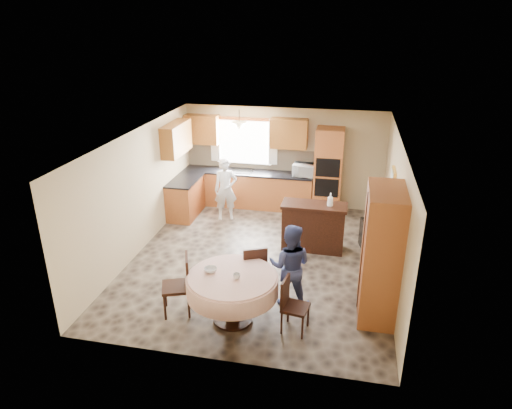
{
  "coord_description": "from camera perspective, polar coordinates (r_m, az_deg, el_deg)",
  "views": [
    {
      "loc": [
        1.59,
        -7.94,
        4.53
      ],
      "look_at": [
        -0.13,
        0.3,
        1.05
      ],
      "focal_mm": 32.0,
      "sensor_mm": 36.0,
      "label": 1
    }
  ],
  "objects": [
    {
      "name": "floor",
      "position": [
        9.28,
        0.43,
        -6.77
      ],
      "size": [
        5.0,
        6.0,
        0.01
      ],
      "primitive_type": "cube",
      "color": "#6F604E",
      "rests_on": "ground"
    },
    {
      "name": "ceiling",
      "position": [
        8.35,
        0.48,
        8.38
      ],
      "size": [
        5.0,
        6.0,
        0.01
      ],
      "primitive_type": "cube",
      "color": "white",
      "rests_on": "wall_back"
    },
    {
      "name": "wall_back",
      "position": [
        11.53,
        3.42,
        5.88
      ],
      "size": [
        5.0,
        0.02,
        2.5
      ],
      "primitive_type": "cube",
      "color": "tan",
      "rests_on": "floor"
    },
    {
      "name": "wall_front",
      "position": [
        6.14,
        -5.18,
        -9.94
      ],
      "size": [
        5.0,
        0.02,
        2.5
      ],
      "primitive_type": "cube",
      "color": "tan",
      "rests_on": "floor"
    },
    {
      "name": "wall_left",
      "position": [
        9.51,
        -14.48,
        1.55
      ],
      "size": [
        0.02,
        6.0,
        2.5
      ],
      "primitive_type": "cube",
      "color": "tan",
      "rests_on": "floor"
    },
    {
      "name": "wall_right",
      "position": [
        8.64,
        16.94,
        -0.89
      ],
      "size": [
        0.02,
        6.0,
        2.5
      ],
      "primitive_type": "cube",
      "color": "tan",
      "rests_on": "floor"
    },
    {
      "name": "window",
      "position": [
        11.6,
        -1.49,
        7.81
      ],
      "size": [
        1.4,
        0.03,
        1.1
      ],
      "primitive_type": "cube",
      "color": "white",
      "rests_on": "wall_back"
    },
    {
      "name": "curtain_left",
      "position": [
        11.73,
        -5.16,
        8.15
      ],
      "size": [
        0.22,
        0.02,
        1.15
      ],
      "primitive_type": "cube",
      "color": "white",
      "rests_on": "wall_back"
    },
    {
      "name": "curtain_right",
      "position": [
        11.39,
        2.16,
        7.79
      ],
      "size": [
        0.22,
        0.02,
        1.15
      ],
      "primitive_type": "cube",
      "color": "white",
      "rests_on": "wall_back"
    },
    {
      "name": "base_cab_back",
      "position": [
        11.66,
        -1.03,
        1.91
      ],
      "size": [
        3.3,
        0.6,
        0.88
      ],
      "primitive_type": "cube",
      "color": "#D17437",
      "rests_on": "floor"
    },
    {
      "name": "counter_back",
      "position": [
        11.5,
        -1.05,
        4.05
      ],
      "size": [
        3.3,
        0.64,
        0.04
      ],
      "primitive_type": "cube",
      "color": "black",
      "rests_on": "base_cab_back"
    },
    {
      "name": "base_cab_left",
      "position": [
        11.22,
        -8.79,
        0.8
      ],
      "size": [
        0.6,
        1.2,
        0.88
      ],
      "primitive_type": "cube",
      "color": "#D17437",
      "rests_on": "floor"
    },
    {
      "name": "counter_left",
      "position": [
        11.06,
        -8.93,
        3.02
      ],
      "size": [
        0.64,
        1.2,
        0.04
      ],
      "primitive_type": "cube",
      "color": "black",
      "rests_on": "base_cab_left"
    },
    {
      "name": "backsplash",
      "position": [
        11.69,
        -0.74,
        5.79
      ],
      "size": [
        3.3,
        0.02,
        0.55
      ],
      "primitive_type": "cube",
      "color": "tan",
      "rests_on": "wall_back"
    },
    {
      "name": "wall_cab_left",
      "position": [
        11.67,
        -6.76,
        9.32
      ],
      "size": [
        0.85,
        0.33,
        0.72
      ],
      "primitive_type": "cube",
      "color": "#A56929",
      "rests_on": "wall_back"
    },
    {
      "name": "wall_cab_right",
      "position": [
        11.18,
        4.14,
        8.84
      ],
      "size": [
        0.9,
        0.33,
        0.72
      ],
      "primitive_type": "cube",
      "color": "#A56929",
      "rests_on": "wall_back"
    },
    {
      "name": "wall_cab_side",
      "position": [
        10.82,
        -9.93,
        8.11
      ],
      "size": [
        0.33,
        1.2,
        0.72
      ],
      "primitive_type": "cube",
      "color": "#A56929",
      "rests_on": "wall_left"
    },
    {
      "name": "oven_tower",
      "position": [
        11.19,
        9.0,
        4.1
      ],
      "size": [
        0.66,
        0.62,
        2.12
      ],
      "primitive_type": "cube",
      "color": "#D17437",
      "rests_on": "floor"
    },
    {
      "name": "oven_upper",
      "position": [
        10.83,
        8.96,
        4.55
      ],
      "size": [
        0.56,
        0.01,
        0.45
      ],
      "primitive_type": "cube",
      "color": "black",
      "rests_on": "oven_tower"
    },
    {
      "name": "oven_lower",
      "position": [
        10.99,
        8.8,
        2.07
      ],
      "size": [
        0.56,
        0.01,
        0.45
      ],
      "primitive_type": "cube",
      "color": "black",
      "rests_on": "oven_tower"
    },
    {
      "name": "pendant",
      "position": [
        11.02,
        -2.1,
        9.81
      ],
      "size": [
        0.36,
        0.36,
        0.18
      ],
      "primitive_type": "cone",
      "rotation": [
        3.14,
        0.0,
        0.0
      ],
      "color": "beige",
      "rests_on": "ceiling"
    },
    {
      "name": "sideboard",
      "position": [
        9.53,
        7.18,
        -2.94
      ],
      "size": [
        1.33,
        0.56,
        0.94
      ],
      "primitive_type": "cube",
      "rotation": [
        0.0,
        0.0,
        -0.01
      ],
      "color": "black",
      "rests_on": "floor"
    },
    {
      "name": "space_heater",
      "position": [
        9.93,
        14.21,
        -3.47
      ],
      "size": [
        0.5,
        0.4,
        0.61
      ],
      "primitive_type": "cube",
      "rotation": [
        0.0,
        0.0,
        0.23
      ],
      "color": "black",
      "rests_on": "floor"
    },
    {
      "name": "cupboard",
      "position": [
        7.47,
        15.35,
        -5.97
      ],
      "size": [
        0.56,
        1.13,
        2.15
      ],
      "primitive_type": "cube",
      "color": "#D17437",
      "rests_on": "floor"
    },
    {
      "name": "dining_table",
      "position": [
        7.23,
        -2.97,
        -10.09
      ],
      "size": [
        1.44,
        1.44,
        0.82
      ],
      "color": "black",
      "rests_on": "floor"
    },
    {
      "name": "chair_left",
      "position": [
        7.56,
        -9.38,
        -9.51
      ],
      "size": [
        0.57,
        0.57,
        1.02
      ],
      "rotation": [
        0.0,
        0.0,
        -1.2
      ],
      "color": "black",
      "rests_on": "floor"
    },
    {
      "name": "chair_back",
      "position": [
        7.83,
        -0.24,
        -8.08
      ],
      "size": [
        0.57,
        0.57,
        1.0
      ],
      "rotation": [
        0.0,
        0.0,
        3.56
      ],
      "color": "black",
      "rests_on": "floor"
    },
    {
      "name": "chair_right",
      "position": [
        7.13,
        4.4,
        -12.09
      ],
      "size": [
        0.44,
        0.44,
        0.89
      ],
      "rotation": [
        0.0,
        0.0,
        1.4
      ],
      "color": "black",
      "rests_on": "floor"
    },
    {
      "name": "framed_picture",
      "position": [
        9.07,
        16.75,
        2.92
      ],
      "size": [
        0.06,
        0.52,
        0.43
      ],
      "color": "gold",
      "rests_on": "wall_right"
    },
    {
      "name": "microwave",
      "position": [
        11.18,
        6.08,
        4.31
      ],
      "size": [
        0.58,
        0.41,
        0.3
      ],
      "primitive_type": "imported",
      "rotation": [
        0.0,
        0.0,
        -0.08
      ],
      "color": "silver",
      "rests_on": "counter_back"
    },
    {
      "name": "person_sink",
      "position": [
        10.8,
        -3.81,
        1.89
      ],
      "size": [
        0.63,
        0.52,
        1.49
      ],
      "primitive_type": "imported",
      "rotation": [
        0.0,
        0.0,
        0.34
      ],
      "color": "silver",
      "rests_on": "floor"
    },
    {
      "name": "person_dining",
      "position": [
        7.57,
        4.27,
        -7.67
      ],
      "size": [
        0.72,
        0.56,
        1.47
      ],
      "primitive_type": "imported",
      "rotation": [
        0.0,
        0.0,
        3.14
      ],
      "color": "navy",
      "rests_on": "floor"
    },
    {
      "name": "bowl_sideboard",
      "position": [
        9.36,
        4.68,
        0.05
      ],
      "size": [
        0.27,
        0.27,
        0.06
      ],
      "primitive_type": "imported",
      "rotation": [
        0.0,
        0.0,
        0.14
      ],
      "color": "#B2B2B2",
      "rests_on": "sideboard"
    },
    {
      "name": "bottle_sideboard",
      "position": [
        9.26,
        9.26,
        0.46
      ],
      "size": [
        0.14,
        0.14,
        0.32
      ],
      "primitive_type": "imported",
      "rotation": [
        0.0,
        0.0,
        0.13
      ],
      "color": "silver",
      "rests_on": "sideboard"
    },
    {
      "name": "cup_table",
      "position": [
        7.04,
        -2.43,
        -8.94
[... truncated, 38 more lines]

